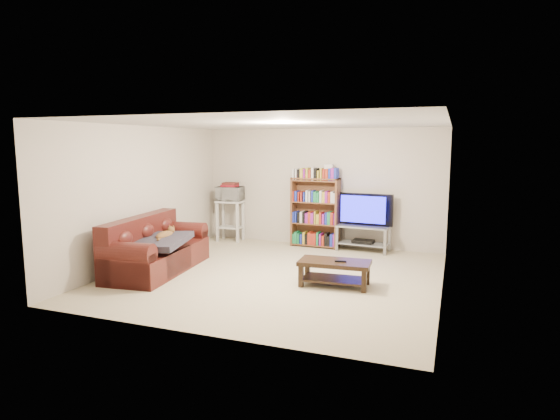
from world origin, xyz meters
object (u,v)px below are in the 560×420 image
at_px(coffee_table, 335,268).
at_px(tv_stand, 363,234).
at_px(sofa, 154,252).
at_px(bookshelf, 315,212).

distance_m(coffee_table, tv_stand, 2.43).
relative_size(sofa, coffee_table, 2.05).
bearing_deg(coffee_table, bookshelf, 109.14).
relative_size(coffee_table, tv_stand, 1.03).
relative_size(sofa, tv_stand, 2.10).
bearing_deg(bookshelf, sofa, -124.29).
bearing_deg(tv_stand, coffee_table, -84.57).
height_order(sofa, coffee_table, sofa).
height_order(sofa, tv_stand, sofa).
relative_size(tv_stand, bookshelf, 0.74).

